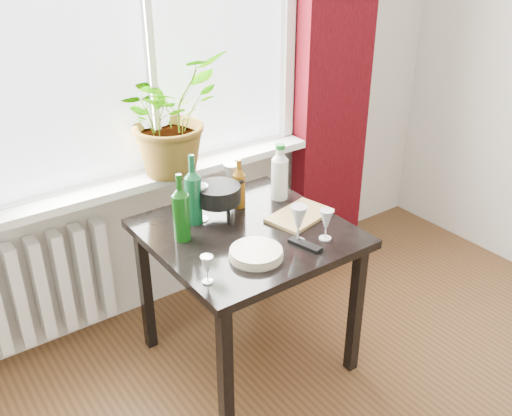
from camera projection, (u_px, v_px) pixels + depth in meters
window at (145, 14)px, 2.61m from camera, size 1.72×0.08×1.62m
windowsill at (164, 174)px, 2.92m from camera, size 1.72×0.20×0.04m
curtain at (336, 54)px, 3.26m from camera, size 0.50×0.12×2.56m
radiator at (30, 292)px, 2.76m from camera, size 0.80×0.10×0.55m
table at (247, 247)px, 2.62m from camera, size 0.85×0.85×0.74m
potted_plant at (169, 115)px, 2.77m from camera, size 0.67×0.63×0.59m
wine_bottle_left at (181, 207)px, 2.43m from camera, size 0.08×0.08×0.31m
wine_bottle_right at (193, 189)px, 2.57m from camera, size 0.09×0.09×0.34m
bottle_amber at (239, 183)px, 2.73m from camera, size 0.07×0.07×0.25m
cleaning_bottle at (280, 171)px, 2.80m from camera, size 0.10×0.10×0.29m
wineglass_front_right at (298, 224)px, 2.44m from camera, size 0.09×0.09×0.18m
wineglass_far_right at (326, 224)px, 2.47m from camera, size 0.08×0.08×0.14m
wineglass_back_center at (232, 181)px, 2.81m from camera, size 0.08×0.08×0.19m
wineglass_back_left at (201, 202)px, 2.62m from camera, size 0.09×0.09×0.18m
wineglass_front_left at (207, 269)px, 2.18m from camera, size 0.05×0.05×0.12m
plate_stack at (256, 253)px, 2.36m from camera, size 0.30×0.30×0.04m
fondue_pot at (218, 201)px, 2.65m from camera, size 0.29×0.27×0.16m
tv_remote at (305, 245)px, 2.44m from camera, size 0.08×0.16×0.02m
cutting_board at (300, 215)px, 2.68m from camera, size 0.34×0.26×0.02m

